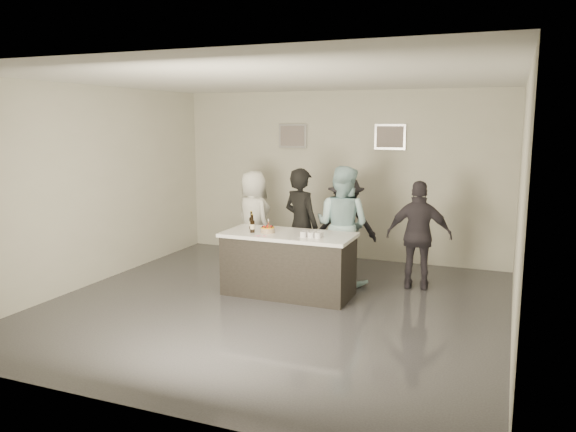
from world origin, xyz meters
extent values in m
plane|color=#3D3D42|center=(0.00, 0.00, 0.00)|extent=(6.00, 6.00, 0.00)
plane|color=white|center=(0.00, 0.00, 3.00)|extent=(6.00, 6.00, 0.00)
cube|color=beige|center=(0.00, 3.00, 1.50)|extent=(6.00, 0.04, 3.00)
cube|color=beige|center=(0.00, -3.00, 1.50)|extent=(6.00, 0.04, 3.00)
cube|color=beige|center=(-3.00, 0.00, 1.50)|extent=(0.04, 6.00, 3.00)
cube|color=beige|center=(3.00, 0.00, 1.50)|extent=(0.04, 6.00, 3.00)
cube|color=#B2B2B7|center=(-0.90, 2.97, 2.20)|extent=(0.54, 0.04, 0.44)
cube|color=#B2B2B7|center=(0.90, 2.97, 2.20)|extent=(0.54, 0.04, 0.44)
cube|color=white|center=(0.00, 0.52, 0.45)|extent=(1.86, 0.86, 0.90)
cylinder|color=#F0A519|center=(-0.29, 0.45, 0.94)|extent=(0.20, 0.20, 0.07)
cylinder|color=black|center=(-0.62, 0.60, 1.03)|extent=(0.07, 0.07, 0.26)
cylinder|color=black|center=(-0.50, 0.37, 1.03)|extent=(0.07, 0.07, 0.26)
cube|color=gold|center=(0.39, 0.40, 0.94)|extent=(0.30, 0.19, 0.08)
cube|color=pink|center=(-0.34, 0.18, 0.90)|extent=(0.24, 0.08, 0.01)
imported|color=black|center=(-0.08, 1.25, 0.88)|extent=(0.76, 0.64, 1.77)
imported|color=#ABD7E0|center=(0.54, 1.37, 0.90)|extent=(0.99, 0.84, 1.81)
imported|color=white|center=(-1.12, 1.72, 0.82)|extent=(0.96, 0.87, 1.65)
imported|color=#322E36|center=(1.67, 1.51, 0.81)|extent=(0.99, 0.50, 1.61)
imported|color=black|center=(0.41, 2.02, 0.79)|extent=(1.16, 0.90, 1.58)
camera|label=1|loc=(2.90, -6.71, 2.47)|focal=35.00mm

